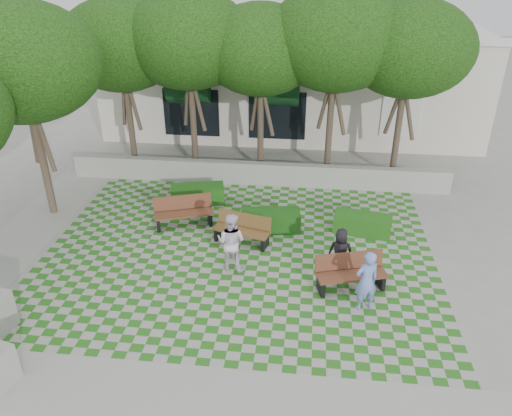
# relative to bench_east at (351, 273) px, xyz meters

# --- Properties ---
(ground) EXTENTS (90.00, 90.00, 0.00)m
(ground) POSITION_rel_bench_east_xyz_m (-3.34, 0.32, -0.49)
(ground) COLOR gray
(ground) RESTS_ON ground
(lawn) EXTENTS (12.00, 12.00, 0.00)m
(lawn) POSITION_rel_bench_east_xyz_m (-3.34, 1.32, -0.49)
(lawn) COLOR #2B721E
(lawn) RESTS_ON ground
(sidewalk_south) EXTENTS (16.00, 2.00, 0.01)m
(sidewalk_south) POSITION_rel_bench_east_xyz_m (-3.34, -4.38, -0.49)
(sidewalk_south) COLOR #9E9B93
(sidewalk_south) RESTS_ON ground
(sidewalk_west) EXTENTS (2.00, 12.00, 0.01)m
(sidewalk_west) POSITION_rel_bench_east_xyz_m (-10.54, 1.32, -0.49)
(sidewalk_west) COLOR #9E9B93
(sidewalk_west) RESTS_ON ground
(retaining_wall) EXTENTS (15.00, 0.36, 0.90)m
(retaining_wall) POSITION_rel_bench_east_xyz_m (-3.34, 6.52, -0.04)
(retaining_wall) COLOR #9E9B93
(retaining_wall) RESTS_ON ground
(bench_east) EXTENTS (2.04, 1.16, 1.02)m
(bench_east) POSITION_rel_bench_east_xyz_m (0.00, 0.00, 0.00)
(bench_east) COLOR brown
(bench_east) RESTS_ON ground
(bench_mid) EXTENTS (1.91, 1.07, 0.96)m
(bench_mid) POSITION_rel_bench_east_xyz_m (-3.31, 2.07, -0.03)
(bench_mid) COLOR brown
(bench_mid) RESTS_ON ground
(bench_west) EXTENTS (2.07, 1.25, 1.03)m
(bench_west) POSITION_rel_bench_east_xyz_m (-5.44, 2.93, 0.01)
(bench_west) COLOR brown
(bench_west) RESTS_ON ground
(hedge_east) EXTENTS (1.96, 1.06, 0.65)m
(hedge_east) POSITION_rel_bench_east_xyz_m (0.57, 3.11, -0.17)
(hedge_east) COLOR #1D5316
(hedge_east) RESTS_ON ground
(hedge_midright) EXTENTS (2.05, 1.06, 0.69)m
(hedge_midright) POSITION_rel_bench_east_xyz_m (-2.48, 2.95, -0.15)
(hedge_midright) COLOR #164713
(hedge_midright) RESTS_ON ground
(hedge_midleft) EXTENTS (2.06, 1.20, 0.68)m
(hedge_midleft) POSITION_rel_bench_east_xyz_m (-5.33, 4.64, -0.15)
(hedge_midleft) COLOR #1C5215
(hedge_midleft) RESTS_ON ground
(person_blue) EXTENTS (0.75, 0.63, 1.76)m
(person_blue) POSITION_rel_bench_east_xyz_m (0.32, -0.87, 0.39)
(person_blue) COLOR #7A92DF
(person_blue) RESTS_ON ground
(person_dark) EXTENTS (0.73, 0.49, 1.47)m
(person_dark) POSITION_rel_bench_east_xyz_m (-0.28, 0.66, 0.24)
(person_dark) COLOR black
(person_dark) RESTS_ON ground
(person_white) EXTENTS (1.03, 0.89, 1.82)m
(person_white) POSITION_rel_bench_east_xyz_m (-3.43, 0.59, 0.42)
(person_white) COLOR white
(person_white) RESTS_ON ground
(tree_row) EXTENTS (17.70, 13.40, 7.41)m
(tree_row) POSITION_rel_bench_east_xyz_m (-5.20, 6.27, 4.69)
(tree_row) COLOR #47382B
(tree_row) RESTS_ON ground
(building) EXTENTS (18.00, 8.92, 5.15)m
(building) POSITION_rel_bench_east_xyz_m (-2.41, 14.40, 2.03)
(building) COLOR silver
(building) RESTS_ON ground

